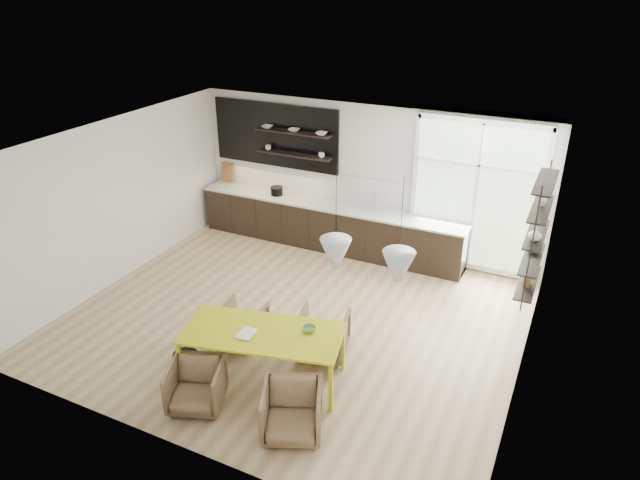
{
  "coord_description": "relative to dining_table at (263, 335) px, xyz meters",
  "views": [
    {
      "loc": [
        3.77,
        -6.85,
        5.19
      ],
      "look_at": [
        0.19,
        0.6,
        1.21
      ],
      "focal_mm": 32.0,
      "sensor_mm": 36.0,
      "label": 1
    }
  ],
  "objects": [
    {
      "name": "armchair_front_right",
      "position": [
        0.83,
        -0.73,
        -0.39
      ],
      "size": [
        0.94,
        0.95,
        0.67
      ],
      "primitive_type": "imported",
      "rotation": [
        0.0,
        0.0,
        0.41
      ],
      "color": "brown",
      "rests_on": "ground"
    },
    {
      "name": "table_bowl",
      "position": [
        0.55,
        0.29,
        0.08
      ],
      "size": [
        0.19,
        0.19,
        0.06
      ],
      "primitive_type": "imported",
      "rotation": [
        0.0,
        0.0,
        0.04
      ],
      "color": "#588C56",
      "rests_on": "dining_table"
    },
    {
      "name": "kitchen_run",
      "position": [
        -1.03,
        4.18,
        -0.13
      ],
      "size": [
        5.54,
        0.69,
        2.75
      ],
      "color": "black",
      "rests_on": "ground"
    },
    {
      "name": "armchair_back_left",
      "position": [
        -0.76,
        0.66,
        -0.43
      ],
      "size": [
        0.68,
        0.69,
        0.59
      ],
      "primitive_type": "imported",
      "rotation": [
        0.0,
        0.0,
        3.21
      ],
      "color": "brown",
      "rests_on": "ground"
    },
    {
      "name": "armchair_back_right",
      "position": [
        0.47,
        0.89,
        -0.4
      ],
      "size": [
        0.83,
        0.85,
        0.66
      ],
      "primitive_type": "imported",
      "rotation": [
        0.0,
        0.0,
        3.34
      ],
      "color": "brown",
      "rests_on": "ground"
    },
    {
      "name": "wire_stool",
      "position": [
        -0.93,
        -0.5,
        -0.43
      ],
      "size": [
        0.36,
        0.36,
        0.46
      ],
      "rotation": [
        0.0,
        0.0,
        -0.02
      ],
      "color": "black",
      "rests_on": "ground"
    },
    {
      "name": "dining_table",
      "position": [
        0.0,
        0.0,
        0.0
      ],
      "size": [
        2.3,
        1.43,
        0.78
      ],
      "rotation": [
        0.0,
        0.0,
        0.23
      ],
      "color": "#B5B30F",
      "rests_on": "ground"
    },
    {
      "name": "room",
      "position": [
        0.25,
        2.59,
        0.73
      ],
      "size": [
        7.02,
        6.01,
        2.91
      ],
      "color": "tan",
      "rests_on": "ground"
    },
    {
      "name": "table_book",
      "position": [
        -0.27,
        -0.15,
        0.07
      ],
      "size": [
        0.23,
        0.3,
        0.03
      ],
      "primitive_type": "imported",
      "rotation": [
        0.0,
        0.0,
        0.07
      ],
      "color": "white",
      "rests_on": "dining_table"
    },
    {
      "name": "right_shelving",
      "position": [
        3.02,
        2.66,
        0.93
      ],
      "size": [
        0.26,
        1.22,
        1.9
      ],
      "color": "black",
      "rests_on": "ground"
    },
    {
      "name": "armchair_front_left",
      "position": [
        -0.52,
        -0.83,
        -0.41
      ],
      "size": [
        0.88,
        0.89,
        0.63
      ],
      "primitive_type": "imported",
      "rotation": [
        0.0,
        0.0,
        0.37
      ],
      "color": "brown",
      "rests_on": "ground"
    }
  ]
}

